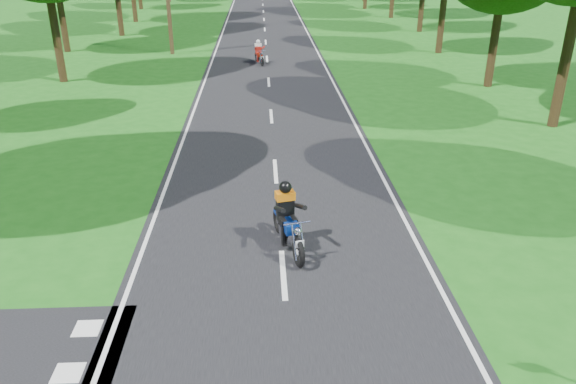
{
  "coord_description": "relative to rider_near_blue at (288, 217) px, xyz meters",
  "views": [
    {
      "loc": [
        -0.41,
        -8.5,
        6.8
      ],
      "look_at": [
        0.2,
        4.0,
        1.1
      ],
      "focal_mm": 35.0,
      "sensor_mm": 36.0,
      "label": 1
    }
  ],
  "objects": [
    {
      "name": "main_road",
      "position": [
        -0.16,
        46.87,
        -0.84
      ],
      "size": [
        7.0,
        140.0,
        0.02
      ],
      "primitive_type": "cube",
      "color": "black",
      "rests_on": "ground"
    },
    {
      "name": "rider_far_red",
      "position": [
        -0.63,
        21.44,
        -0.14
      ],
      "size": [
        0.92,
        1.73,
        1.37
      ],
      "primitive_type": null,
      "rotation": [
        0.0,
        0.0,
        0.24
      ],
      "color": "#B3250D",
      "rests_on": "main_road"
    },
    {
      "name": "rider_near_blue",
      "position": [
        0.0,
        0.0,
        0.0
      ],
      "size": [
        1.12,
        2.09,
        1.65
      ],
      "primitive_type": null,
      "rotation": [
        0.0,
        0.0,
        0.24
      ],
      "color": "#0D3296",
      "rests_on": "main_road"
    },
    {
      "name": "ground",
      "position": [
        -0.16,
        -3.13,
        -0.85
      ],
      "size": [
        160.0,
        160.0,
        0.0
      ],
      "primitive_type": "plane",
      "color": "#175513",
      "rests_on": "ground"
    },
    {
      "name": "road_markings",
      "position": [
        -0.3,
        44.99,
        -0.82
      ],
      "size": [
        7.4,
        140.0,
        0.01
      ],
      "color": "silver",
      "rests_on": "main_road"
    }
  ]
}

